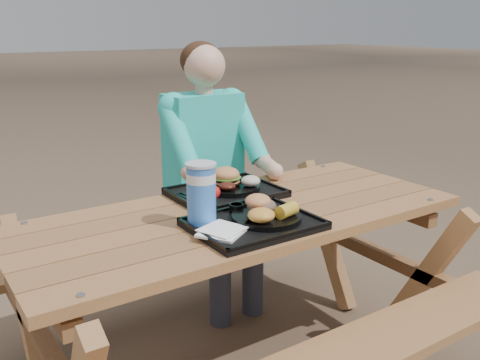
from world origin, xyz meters
TOP-DOWN VIEW (x-y plane):
  - picnic_table at (0.00, 0.00)m, footprint 1.80×1.49m
  - tray_near at (-0.06, -0.18)m, footprint 0.45×0.35m
  - tray_far at (0.06, 0.20)m, footprint 0.45×0.35m
  - plate_near at (-0.00, -0.18)m, footprint 0.26×0.26m
  - plate_far at (0.09, 0.21)m, footprint 0.26×0.26m
  - napkin_stack at (-0.21, -0.20)m, footprint 0.19×0.19m
  - soda_cup at (-0.21, -0.07)m, footprint 0.11×0.11m
  - condiment_bbq at (-0.05, -0.05)m, footprint 0.06×0.06m
  - condiment_mustard at (-0.01, -0.04)m, footprint 0.05×0.05m
  - sandwich at (0.00, -0.14)m, footprint 0.10×0.10m
  - mac_cheese at (-0.06, -0.23)m, footprint 0.10×0.10m
  - corn_cob at (0.05, -0.24)m, footprint 0.10×0.10m
  - cutlery_far at (-0.10, 0.20)m, footprint 0.07×0.16m
  - burger at (0.09, 0.25)m, footprint 0.12×0.12m
  - baked_beans at (0.04, 0.16)m, footprint 0.07×0.07m
  - potato_salad at (0.16, 0.15)m, footprint 0.08×0.08m
  - diner at (0.24, 0.69)m, footprint 0.48×0.84m

SIDE VIEW (x-z plane):
  - picnic_table at x=0.00m, z-range 0.00..0.75m
  - diner at x=0.24m, z-range 0.00..1.28m
  - tray_near at x=-0.06m, z-range 0.75..0.77m
  - tray_far at x=0.06m, z-range 0.75..0.77m
  - cutlery_far at x=-0.10m, z-range 0.77..0.78m
  - napkin_stack at x=-0.21m, z-range 0.77..0.79m
  - plate_near at x=0.00m, z-range 0.77..0.79m
  - plate_far at x=0.09m, z-range 0.77..0.79m
  - condiment_mustard at x=-0.01m, z-range 0.77..0.80m
  - condiment_bbq at x=-0.05m, z-range 0.77..0.80m
  - baked_beans at x=0.04m, z-range 0.79..0.82m
  - potato_salad at x=0.16m, z-range 0.79..0.84m
  - mac_cheese at x=-0.06m, z-range 0.79..0.84m
  - corn_cob at x=0.05m, z-range 0.79..0.84m
  - sandwich at x=0.00m, z-range 0.79..0.90m
  - burger at x=0.09m, z-range 0.79..0.90m
  - soda_cup at x=-0.21m, z-range 0.77..0.98m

